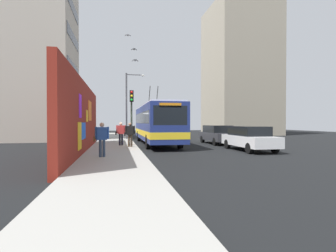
{
  "coord_description": "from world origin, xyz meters",
  "views": [
    {
      "loc": [
        -19.5,
        1.42,
        1.84
      ],
      "look_at": [
        0.41,
        -2.45,
        1.55
      ],
      "focal_mm": 28.16,
      "sensor_mm": 36.0,
      "label": 1
    }
  ],
  "objects": [
    {
      "name": "pedestrian_at_curb",
      "position": [
        -1.19,
        0.54,
        1.12
      ],
      "size": [
        0.22,
        0.75,
        1.66
      ],
      "color": "#3F3326",
      "rests_on": "sidewalk_slab"
    },
    {
      "name": "sidewalk_slab",
      "position": [
        0.0,
        1.6,
        0.07
      ],
      "size": [
        48.0,
        3.2,
        0.15
      ],
      "primitive_type": "cube",
      "color": "#9E9B93",
      "rests_on": "ground_plane"
    },
    {
      "name": "street_lamp",
      "position": [
        7.84,
        0.23,
        4.03
      ],
      "size": [
        0.44,
        1.94,
        6.74
      ],
      "color": "#4C4C51",
      "rests_on": "sidewalk_slab"
    },
    {
      "name": "parked_car_dark_gray",
      "position": [
        1.65,
        -7.0,
        0.84
      ],
      "size": [
        4.71,
        1.88,
        1.58
      ],
      "color": "#38383D",
      "rests_on": "ground_plane"
    },
    {
      "name": "parked_car_white",
      "position": [
        -3.78,
        -7.0,
        0.84
      ],
      "size": [
        4.72,
        1.88,
        1.58
      ],
      "color": "white",
      "rests_on": "ground_plane"
    },
    {
      "name": "pedestrian_near_wall",
      "position": [
        -6.29,
        2.14,
        1.14
      ],
      "size": [
        0.23,
        0.75,
        1.68
      ],
      "color": "#2D3F59",
      "rests_on": "sidewalk_slab"
    },
    {
      "name": "graffiti_wall",
      "position": [
        -3.4,
        3.35,
        2.07
      ],
      "size": [
        15.2,
        0.32,
        4.13
      ],
      "color": "maroon",
      "rests_on": "ground_plane"
    },
    {
      "name": "ground_plane",
      "position": [
        0.0,
        0.0,
        0.0
      ],
      "size": [
        80.0,
        80.0,
        0.0
      ],
      "primitive_type": "plane",
      "color": "black"
    },
    {
      "name": "building_far_left",
      "position": [
        10.09,
        9.2,
        8.36
      ],
      "size": [
        8.59,
        6.48,
        16.71
      ],
      "color": "#B2A899",
      "rests_on": "ground_plane"
    },
    {
      "name": "building_far_right",
      "position": [
        17.95,
        -17.0,
        9.7
      ],
      "size": [
        9.81,
        9.08,
        19.39
      ],
      "color": "#9E937F",
      "rests_on": "ground_plane"
    },
    {
      "name": "pedestrian_midblock",
      "position": [
        0.08,
        1.14,
        1.14
      ],
      "size": [
        0.23,
        0.75,
        1.69
      ],
      "color": "#1E1E2D",
      "rests_on": "sidewalk_slab"
    },
    {
      "name": "city_bus",
      "position": [
        2.28,
        -1.8,
        1.81
      ],
      "size": [
        12.09,
        2.54,
        5.04
      ],
      "color": "navy",
      "rests_on": "ground_plane"
    },
    {
      "name": "traffic_light",
      "position": [
        0.11,
        0.35,
        2.89
      ],
      "size": [
        0.49,
        0.28,
        4.07
      ],
      "color": "#2D382D",
      "rests_on": "sidewalk_slab"
    },
    {
      "name": "flying_pigeons",
      "position": [
        4.29,
        0.05,
        8.5
      ],
      "size": [
        3.54,
        1.13,
        3.1
      ],
      "color": "#47474C"
    }
  ]
}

